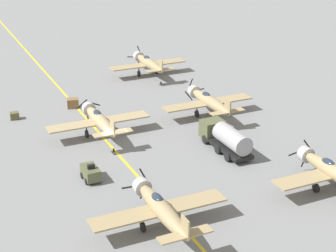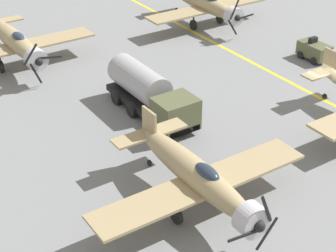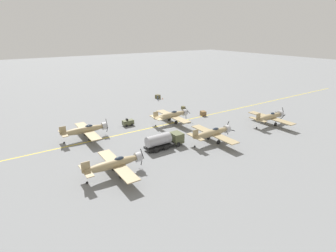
{
  "view_description": "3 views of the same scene",
  "coord_description": "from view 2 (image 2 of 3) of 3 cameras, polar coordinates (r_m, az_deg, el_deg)",
  "views": [
    {
      "loc": [
        -18.3,
        -53.2,
        26.3
      ],
      "look_at": [
        4.32,
        -4.75,
        3.91
      ],
      "focal_mm": 60.0,
      "sensor_mm": 36.0,
      "label": 1
    },
    {
      "loc": [
        27.97,
        22.45,
        18.29
      ],
      "look_at": [
        12.39,
        -1.07,
        1.54
      ],
      "focal_mm": 60.0,
      "sensor_mm": 36.0,
      "label": 2
    },
    {
      "loc": [
        50.43,
        -30.51,
        21.48
      ],
      "look_at": [
        8.29,
        -2.45,
        3.09
      ],
      "focal_mm": 28.0,
      "sensor_mm": 36.0,
      "label": 3
    }
  ],
  "objects": [
    {
      "name": "fuel_tanker",
      "position": [
        36.46,
        -1.82,
        3.28
      ],
      "size": [
        2.68,
        8.0,
        2.98
      ],
      "color": "black",
      "rests_on": "ground"
    },
    {
      "name": "taxiway_stripe",
      "position": [
        40.26,
        15.76,
        2.45
      ],
      "size": [
        0.3,
        160.0,
        0.01
      ],
      "primitive_type": "cube",
      "color": "yellow",
      "rests_on": "ground"
    },
    {
      "name": "airplane_mid_right",
      "position": [
        27.86,
        3.03,
        -5.09
      ],
      "size": [
        12.0,
        9.98,
        3.69
      ],
      "rotation": [
        0.0,
        0.0,
        0.02
      ],
      "color": "tan",
      "rests_on": "ground"
    },
    {
      "name": "tow_tractor",
      "position": [
        46.27,
        14.62,
        7.47
      ],
      "size": [
        1.57,
        2.6,
        1.79
      ],
      "color": "#515638",
      "rests_on": "ground"
    },
    {
      "name": "airplane_near_center",
      "position": [
        51.66,
        3.79,
        12.27
      ],
      "size": [
        12.0,
        9.98,
        3.65
      ],
      "rotation": [
        0.0,
        0.0,
        -0.26
      ],
      "color": "tan",
      "rests_on": "ground"
    },
    {
      "name": "airplane_near_right",
      "position": [
        44.68,
        -15.2,
        8.25
      ],
      "size": [
        12.0,
        9.98,
        3.65
      ],
      "rotation": [
        0.0,
        0.0,
        -0.04
      ],
      "color": "tan",
      "rests_on": "ground"
    },
    {
      "name": "ground_plane",
      "position": [
        40.26,
        15.76,
        2.45
      ],
      "size": [
        400.0,
        400.0,
        0.0
      ],
      "primitive_type": "plane",
      "color": "slate"
    }
  ]
}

